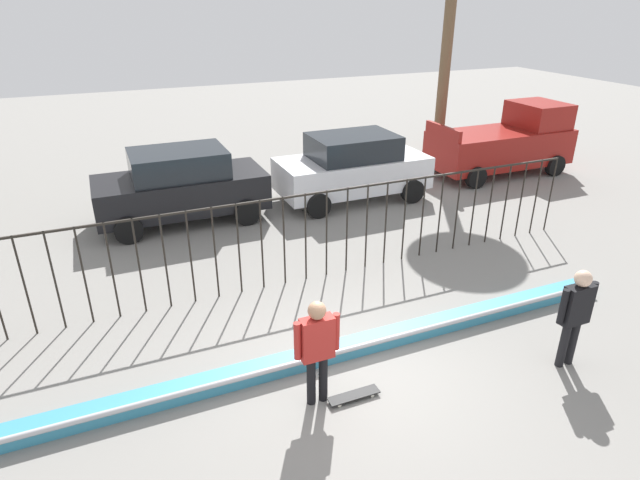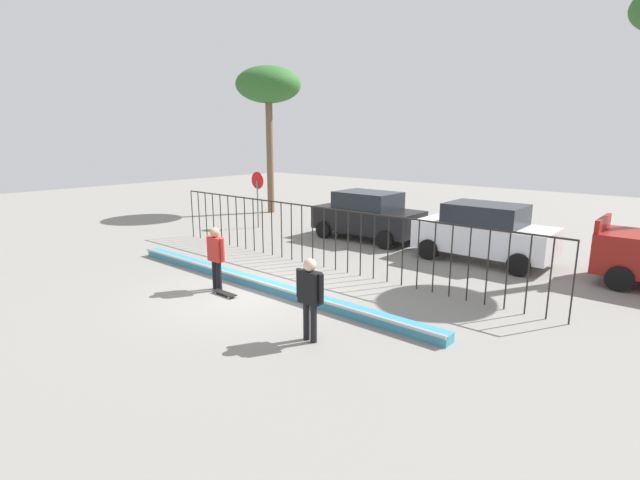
% 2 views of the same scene
% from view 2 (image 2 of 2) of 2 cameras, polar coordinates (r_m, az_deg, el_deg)
% --- Properties ---
extents(ground_plane, '(60.00, 60.00, 0.00)m').
position_cam_2_polar(ground_plane, '(12.45, -9.05, -6.36)').
color(ground_plane, gray).
extents(bowl_coping_ledge, '(11.00, 0.41, 0.27)m').
position_cam_2_polar(bowl_coping_ledge, '(12.71, -7.39, -5.33)').
color(bowl_coping_ledge, teal).
rests_on(bowl_coping_ledge, ground).
extents(perimeter_fence, '(14.04, 0.04, 1.90)m').
position_cam_2_polar(perimeter_fence, '(14.32, 0.49, 1.12)').
color(perimeter_fence, black).
rests_on(perimeter_fence, ground).
extents(skateboarder, '(0.68, 0.26, 1.70)m').
position_cam_2_polar(skateboarder, '(12.53, -12.69, -1.54)').
color(skateboarder, black).
rests_on(skateboarder, ground).
extents(skateboard, '(0.80, 0.20, 0.07)m').
position_cam_2_polar(skateboard, '(12.30, -11.66, -6.41)').
color(skateboard, black).
rests_on(skateboard, ground).
extents(camera_operator, '(0.69, 0.26, 1.71)m').
position_cam_2_polar(camera_operator, '(9.15, -1.25, -6.42)').
color(camera_operator, black).
rests_on(camera_operator, ground).
extents(parked_car_black, '(4.30, 2.12, 1.90)m').
position_cam_2_polar(parked_car_black, '(18.47, 5.85, 3.06)').
color(parked_car_black, black).
rests_on(parked_car_black, ground).
extents(parked_car_white, '(4.30, 2.12, 1.90)m').
position_cam_2_polar(parked_car_white, '(16.01, 19.51, 0.92)').
color(parked_car_white, silver).
rests_on(parked_car_white, ground).
extents(stop_sign, '(0.76, 0.07, 2.50)m').
position_cam_2_polar(stop_sign, '(20.91, -7.68, 5.90)').
color(stop_sign, slate).
rests_on(stop_sign, ground).
extents(palm_tree_short, '(3.35, 3.35, 7.55)m').
position_cam_2_polar(palm_tree_short, '(25.22, -6.36, 18.16)').
color(palm_tree_short, brown).
rests_on(palm_tree_short, ground).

